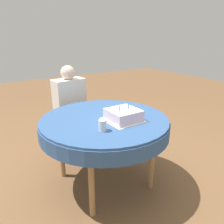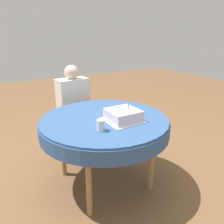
{
  "view_description": "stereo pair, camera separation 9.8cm",
  "coord_description": "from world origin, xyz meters",
  "px_view_note": "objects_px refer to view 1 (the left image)",
  "views": [
    {
      "loc": [
        -0.99,
        -1.64,
        1.44
      ],
      "look_at": [
        0.06,
        -0.04,
        0.77
      ],
      "focal_mm": 35.0,
      "sensor_mm": 36.0,
      "label": 1
    },
    {
      "loc": [
        -0.91,
        -1.69,
        1.44
      ],
      "look_at": [
        0.06,
        -0.04,
        0.77
      ],
      "focal_mm": 35.0,
      "sensor_mm": 36.0,
      "label": 2
    }
  ],
  "objects_px": {
    "person": "(71,101)",
    "birthday_cake": "(123,115)",
    "drinking_glass": "(103,125)",
    "chair": "(68,111)"
  },
  "relations": [
    {
      "from": "chair",
      "to": "drinking_glass",
      "type": "height_order",
      "value": "chair"
    },
    {
      "from": "chair",
      "to": "birthday_cake",
      "type": "height_order",
      "value": "chair"
    },
    {
      "from": "chair",
      "to": "drinking_glass",
      "type": "distance_m",
      "value": 1.22
    },
    {
      "from": "person",
      "to": "birthday_cake",
      "type": "relative_size",
      "value": 4.08
    },
    {
      "from": "drinking_glass",
      "to": "birthday_cake",
      "type": "bearing_deg",
      "value": 19.32
    },
    {
      "from": "birthday_cake",
      "to": "chair",
      "type": "bearing_deg",
      "value": 95.3
    },
    {
      "from": "chair",
      "to": "birthday_cake",
      "type": "relative_size",
      "value": 3.42
    },
    {
      "from": "birthday_cake",
      "to": "person",
      "type": "bearing_deg",
      "value": 95.21
    },
    {
      "from": "person",
      "to": "birthday_cake",
      "type": "xyz_separation_m",
      "value": [
        0.09,
        -1.0,
        0.1
      ]
    },
    {
      "from": "birthday_cake",
      "to": "drinking_glass",
      "type": "height_order",
      "value": "birthday_cake"
    }
  ]
}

